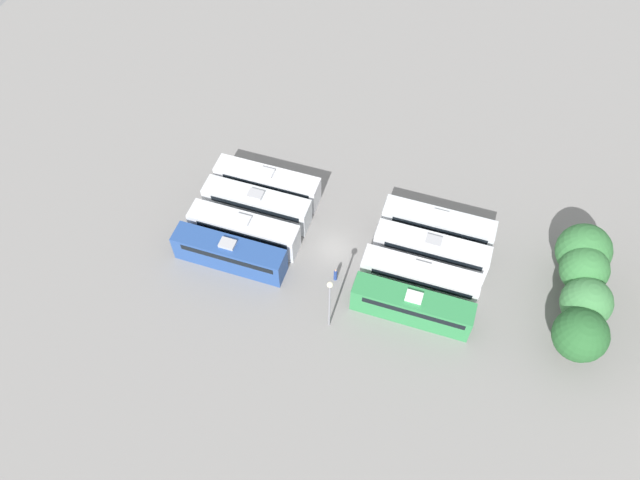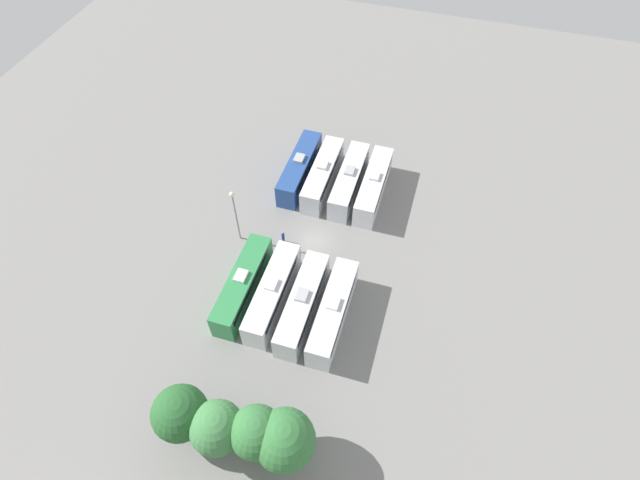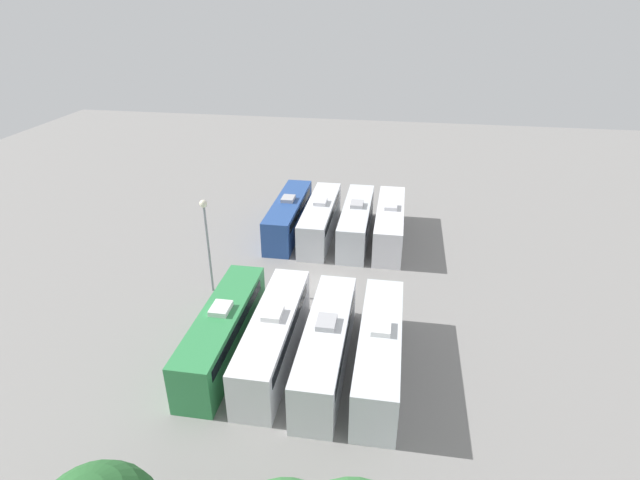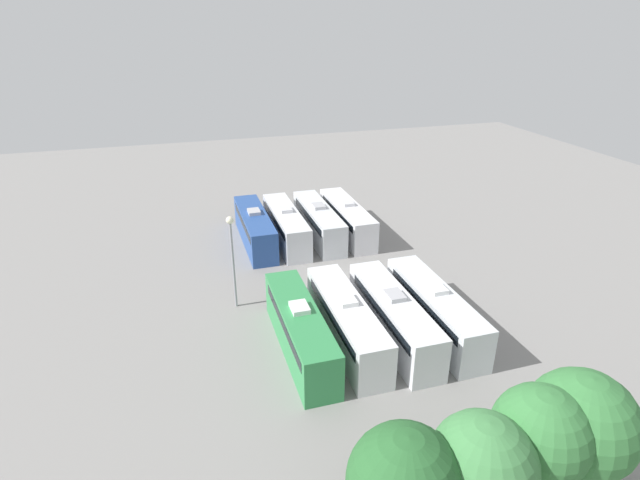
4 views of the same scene
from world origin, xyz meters
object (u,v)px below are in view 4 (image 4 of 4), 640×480
bus_0 (347,218)px  bus_2 (286,225)px  bus_6 (346,321)px  bus_1 (319,221)px  light_pole (232,247)px  tree_2 (482,465)px  worker_person (295,283)px  bus_7 (300,328)px  tree_0 (580,424)px  bus_5 (393,316)px  bus_4 (435,309)px  tree_1 (541,434)px  bus_3 (255,227)px

bus_0 → bus_2: size_ratio=1.00×
bus_6 → bus_2: bearing=-89.9°
bus_1 → bus_0: bearing=-179.9°
light_pole → tree_2: (-7.80, 22.81, -1.43)m
worker_person → tree_2: bearing=96.2°
bus_7 → tree_0: 18.02m
light_pole → tree_0: bearing=121.8°
bus_5 → worker_person: 10.27m
bus_1 → bus_4: bearing=99.8°
tree_0 → tree_1: tree_0 is taller
bus_5 → tree_0: (-3.16, 14.34, 2.13)m
bus_3 → bus_6: (-3.30, 19.29, 0.00)m
bus_2 → bus_5: size_ratio=1.00×
light_pole → bus_1: bearing=-132.3°
worker_person → bus_3: bearing=-82.2°
tree_1 → tree_2: bearing=9.1°
bus_2 → tree_0: (-6.71, 33.73, 2.13)m
bus_1 → tree_1: 33.96m
bus_2 → tree_1: size_ratio=1.79×
light_pole → tree_1: (-11.23, 22.26, -1.12)m
bus_2 → bus_3: size_ratio=1.00×
bus_3 → bus_4: size_ratio=1.00×
bus_5 → worker_person: bus_5 is taller
bus_0 → tree_0: size_ratio=1.77×
bus_4 → bus_7: 10.37m
bus_5 → bus_7: same height
bus_0 → bus_6: same height
bus_4 → light_pole: light_pole is taller
bus_2 → tree_2: (-0.81, 34.46, 2.10)m
light_pole → bus_3: bearing=-107.3°
worker_person → tree_0: tree_0 is taller
bus_7 → tree_1: (-7.68, 14.91, 2.41)m
bus_2 → light_pole: (6.99, 11.65, 3.53)m
tree_0 → tree_2: bearing=7.0°
tree_0 → tree_2: (5.90, 0.72, -0.03)m
bus_2 → bus_7: bearing=79.8°
bus_7 → bus_0: bearing=-118.4°
bus_4 → bus_1: bearing=-80.2°
bus_2 → tree_1: tree_1 is taller
worker_person → tree_2: 24.14m
bus_1 → bus_2: same height
bus_1 → bus_3: bearing=-2.8°
bus_6 → light_pole: light_pole is taller
tree_1 → tree_2: 3.49m
bus_6 → bus_4: bearing=177.0°
bus_4 → tree_2: size_ratio=1.86×
bus_1 → bus_5: bearing=89.9°
bus_4 → worker_person: size_ratio=6.63×
bus_0 → bus_1: (3.24, 0.00, 0.00)m
bus_5 → bus_6: bearing=-6.3°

